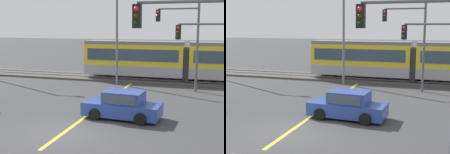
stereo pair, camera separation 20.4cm
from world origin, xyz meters
TOP-DOWN VIEW (x-y plane):
  - ground_plane at (0.00, 0.00)m, footprint 200.00×200.00m
  - track_bed at (0.00, 15.27)m, footprint 120.00×4.00m
  - rail_near at (0.00, 14.55)m, footprint 120.00×0.08m
  - rail_far at (0.00, 15.99)m, footprint 120.00×0.08m
  - light_rail_tram at (4.55, 15.27)m, footprint 18.50×2.64m
  - lane_centre_line at (0.00, 5.52)m, footprint 0.20×15.51m
  - sedan_crossing at (2.02, 3.09)m, footprint 4.29×2.10m
  - traffic_light_mid_right at (6.97, 7.09)m, footprint 4.25×0.38m
  - traffic_light_near_right at (5.99, -1.06)m, footprint 3.75×0.38m
  - traffic_light_far_right at (4.52, 11.48)m, footprint 3.25×0.38m
  - street_lamp_centre at (-0.90, 12.50)m, footprint 1.95×0.28m

SIDE VIEW (x-z plane):
  - ground_plane at x=0.00m, z-range 0.00..0.00m
  - lane_centre_line at x=0.00m, z-range 0.00..0.01m
  - track_bed at x=0.00m, z-range 0.00..0.18m
  - rail_near at x=0.00m, z-range 0.18..0.28m
  - rail_far at x=0.00m, z-range 0.18..0.28m
  - sedan_crossing at x=2.02m, z-range -0.06..1.46m
  - light_rail_tram at x=4.55m, z-range 0.33..3.76m
  - traffic_light_mid_right at x=6.97m, z-range 0.94..6.45m
  - traffic_light_near_right at x=5.99m, z-range 0.99..7.33m
  - traffic_light_far_right at x=4.52m, z-range 1.00..7.74m
  - street_lamp_centre at x=-0.90m, z-range 0.54..8.64m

